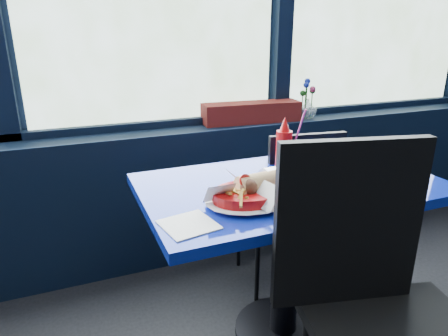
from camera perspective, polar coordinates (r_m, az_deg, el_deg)
window_sill at (r=2.41m, az=-8.00°, el=-3.85°), size 5.00×0.26×0.80m
near_table at (r=1.71m, az=9.24°, el=-7.68°), size 1.20×0.70×0.75m
chair_near_front at (r=1.27m, az=21.49°, el=-17.23°), size 0.57×0.57×1.05m
chair_near_back at (r=2.08m, az=9.22°, el=-4.56°), size 0.45×0.45×0.88m
planter_box at (r=2.45m, az=3.93°, el=7.95°), size 0.61×0.19×0.12m
flower_vase at (r=2.60m, az=11.84°, el=8.60°), size 0.15×0.15×0.25m
food_basket at (r=1.41m, az=3.83°, el=-3.55°), size 0.34×0.34×0.10m
ketchup_bottle at (r=1.69m, az=8.51°, el=2.64°), size 0.07×0.07×0.25m
soda_cup at (r=1.68m, az=9.96°, el=1.12°), size 0.09×0.09×0.29m
napkin at (r=1.27m, az=-5.08°, el=-8.07°), size 0.19×0.19×0.00m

